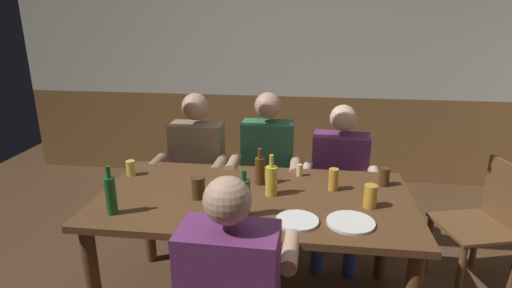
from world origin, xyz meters
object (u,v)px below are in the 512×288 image
person_2 (339,176)px  bottle_2 (260,170)px  bottle_3 (244,197)px  pint_glass_2 (370,196)px  person_3 (233,287)px  table_candle (299,170)px  pint_glass_3 (131,168)px  plate_1 (351,222)px  bottle_1 (271,180)px  pint_glass_1 (333,180)px  chair_empty_near_right (485,222)px  dining_table (254,211)px  bottle_0 (111,194)px  plate_0 (297,221)px  pint_glass_0 (384,177)px  pint_glass_4 (198,188)px  person_1 (266,167)px  person_0 (195,165)px

person_2 → bottle_2: 0.78m
bottle_3 → pint_glass_2: bearing=15.7°
person_3 → table_candle: (0.25, 1.06, 0.15)m
bottle_3 → pint_glass_3: bearing=150.7°
person_2 → bottle_2: size_ratio=4.95×
bottle_3 → pint_glass_2: 0.71m
person_3 → plate_1: (0.54, 0.45, 0.11)m
bottle_1 → pint_glass_1: size_ratio=1.83×
chair_empty_near_right → bottle_2: 1.56m
dining_table → bottle_0: bearing=-156.8°
dining_table → chair_empty_near_right: size_ratio=2.11×
table_candle → pint_glass_3: bearing=-173.3°
plate_0 → bottle_2: bottle_2 is taller
person_2 → pint_glass_0: person_2 is taller
pint_glass_3 → pint_glass_4: bearing=-28.0°
table_candle → plate_1: table_candle is taller
person_1 → chair_empty_near_right: (1.51, -0.29, -0.21)m
dining_table → bottle_1: size_ratio=7.36×
person_3 → pint_glass_0: (0.79, 0.97, 0.16)m
pint_glass_4 → pint_glass_0: bearing=16.4°
chair_empty_near_right → person_0: bearing=66.2°
plate_1 → person_1: bearing=118.7°
table_candle → bottle_1: size_ratio=0.32×
dining_table → bottle_2: 0.27m
bottle_0 → bottle_3: size_ratio=1.04×
pint_glass_0 → pint_glass_3: bearing=-178.5°
plate_1 → pint_glass_3: size_ratio=2.46×
pint_glass_1 → pint_glass_0: bearing=19.3°
plate_1 → pint_glass_1: bearing=99.7°
pint_glass_1 → bottle_1: bearing=-162.5°
person_3 → chair_empty_near_right: 1.89m
pint_glass_1 → bottle_2: bearing=175.5°
bottle_1 → person_3: bearing=-97.4°
bottle_1 → pint_glass_4: bearing=-166.8°
person_1 → pint_glass_2: (0.66, -0.78, 0.16)m
table_candle → pint_glass_1: size_ratio=0.58×
bottle_2 → plate_0: bearing=-61.6°
pint_glass_2 → pint_glass_3: bearing=169.6°
plate_0 → pint_glass_0: 0.76m
table_candle → bottle_0: 1.19m
plate_1 → bottle_3: bearing=178.4°
person_2 → pint_glass_1: size_ratio=8.50×
pint_glass_0 → person_0: bearing=161.3°
pint_glass_0 → pint_glass_3: 1.65m
pint_glass_2 → person_2: bearing=98.2°
dining_table → bottle_3: bottle_3 is taller
plate_1 → bottle_1: size_ratio=0.99×
bottle_1 → pint_glass_0: (0.69, 0.23, -0.04)m
chair_empty_near_right → pint_glass_1: (-1.04, -0.28, 0.37)m
person_0 → person_3: 1.53m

